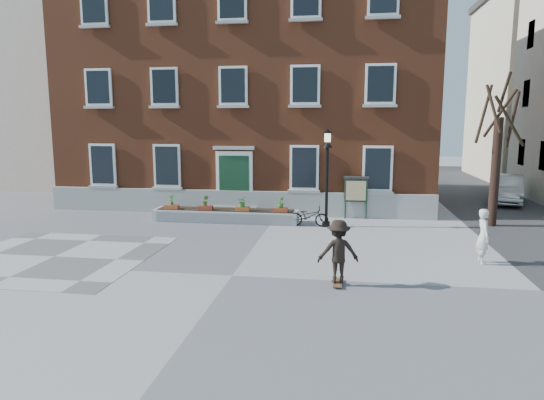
% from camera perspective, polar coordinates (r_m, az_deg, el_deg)
% --- Properties ---
extents(ground, '(100.00, 100.00, 0.00)m').
position_cam_1_polar(ground, '(13.62, -4.70, -8.86)').
color(ground, gray).
rests_on(ground, ground).
extents(checker_patch, '(6.00, 6.00, 0.01)m').
position_cam_1_polar(checker_patch, '(16.86, -24.23, -6.09)').
color(checker_patch, '#58585A').
rests_on(checker_patch, ground).
extents(distant_building, '(10.00, 12.00, 13.00)m').
position_cam_1_polar(distant_building, '(38.87, -24.61, 11.72)').
color(distant_building, beige).
rests_on(distant_building, ground).
extents(bicycle, '(1.62, 0.57, 0.85)m').
position_cam_1_polar(bicycle, '(19.77, 4.34, -1.89)').
color(bicycle, black).
rests_on(bicycle, ground).
extents(parked_car, '(2.78, 4.77, 1.48)m').
position_cam_1_polar(parked_car, '(28.18, 25.79, 1.18)').
color(parked_car, silver).
rests_on(parked_car, ground).
extents(bystander, '(0.42, 0.62, 1.66)m').
position_cam_1_polar(bystander, '(15.82, 23.62, -3.94)').
color(bystander, silver).
rests_on(bystander, ground).
extents(brick_building, '(18.40, 10.85, 12.60)m').
position_cam_1_polar(brick_building, '(27.13, -2.07, 13.58)').
color(brick_building, brown).
rests_on(brick_building, ground).
extents(planter_assembly, '(6.20, 1.12, 1.15)m').
position_cam_1_polar(planter_assembly, '(20.77, -5.46, -1.71)').
color(planter_assembly, '#BBBAB6').
rests_on(planter_assembly, ground).
extents(bare_tree, '(1.83, 1.83, 6.16)m').
position_cam_1_polar(bare_tree, '(21.49, 24.90, 4.53)').
color(bare_tree, black).
rests_on(bare_tree, ground).
extents(lamp_post, '(0.40, 0.40, 3.93)m').
position_cam_1_polar(lamp_post, '(19.53, 6.50, 4.20)').
color(lamp_post, black).
rests_on(lamp_post, ground).
extents(notice_board, '(1.10, 0.16, 1.87)m').
position_cam_1_polar(notice_board, '(21.47, 9.84, 1.14)').
color(notice_board, '#1B3724').
rests_on(notice_board, ground).
extents(skateboarder, '(1.17, 0.81, 1.73)m').
position_cam_1_polar(skateboarder, '(12.70, 7.80, -6.02)').
color(skateboarder, brown).
rests_on(skateboarder, ground).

